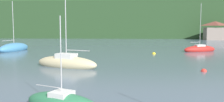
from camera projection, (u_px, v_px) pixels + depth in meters
wooded_hillside at (126, 24)px, 116.68m from camera, size 352.00×50.05×37.08m
shore_building_west at (215, 31)px, 80.18m from camera, size 6.71×4.26×6.01m
sailboat_far_3 at (14, 48)px, 45.40m from camera, size 4.11×7.85×9.44m
sailboat_far_6 at (200, 49)px, 44.27m from camera, size 6.41×3.79×8.77m
sailboat_mid_9 at (66, 63)px, 27.42m from camera, size 7.71×4.57×9.92m
mooring_buoy_near at (204, 71)px, 24.66m from camera, size 0.57×0.57×0.57m
mooring_buoy_mid at (154, 54)px, 40.15m from camera, size 0.59×0.59×0.59m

